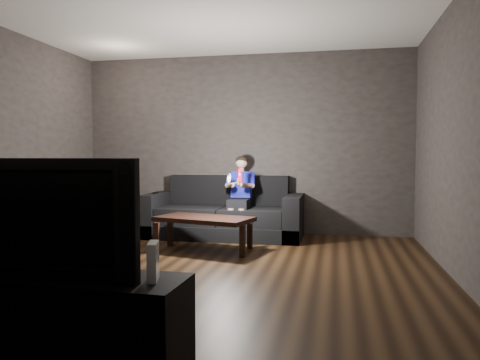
% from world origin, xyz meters
% --- Properties ---
extents(floor, '(5.00, 5.00, 0.00)m').
position_xyz_m(floor, '(0.00, 0.00, 0.00)').
color(floor, black).
rests_on(floor, ground).
extents(back_wall, '(5.00, 0.04, 2.70)m').
position_xyz_m(back_wall, '(0.00, 2.50, 1.35)').
color(back_wall, '#342E2D').
rests_on(back_wall, ground).
extents(front_wall, '(5.00, 0.04, 2.70)m').
position_xyz_m(front_wall, '(0.00, -2.50, 1.35)').
color(front_wall, '#342E2D').
rests_on(front_wall, ground).
extents(right_wall, '(0.04, 5.00, 2.70)m').
position_xyz_m(right_wall, '(2.50, 0.00, 1.35)').
color(right_wall, '#342E2D').
rests_on(right_wall, ground).
extents(ceiling, '(5.00, 5.00, 0.02)m').
position_xyz_m(ceiling, '(0.00, 0.00, 2.70)').
color(ceiling, white).
rests_on(ceiling, back_wall).
extents(sofa, '(2.26, 0.97, 0.87)m').
position_xyz_m(sofa, '(-0.19, 2.05, 0.28)').
color(sofa, black).
rests_on(sofa, floor).
extents(child, '(0.42, 0.52, 1.04)m').
position_xyz_m(child, '(0.06, 1.98, 0.71)').
color(child, black).
rests_on(child, sofa).
extents(wii_remote_red, '(0.05, 0.07, 0.19)m').
position_xyz_m(wii_remote_red, '(0.14, 1.58, 0.91)').
color(wii_remote_red, red).
rests_on(wii_remote_red, child).
extents(nunchuk_white, '(0.07, 0.09, 0.14)m').
position_xyz_m(nunchuk_white, '(-0.01, 1.58, 0.87)').
color(nunchuk_white, silver).
rests_on(nunchuk_white, child).
extents(wii_remote_black, '(0.04, 0.14, 0.03)m').
position_xyz_m(wii_remote_black, '(-1.21, 1.96, 0.63)').
color(wii_remote_black, black).
rests_on(wii_remote_black, sofa).
extents(coffee_table, '(1.27, 0.85, 0.42)m').
position_xyz_m(coffee_table, '(-0.19, 1.00, 0.37)').
color(coffee_table, black).
rests_on(coffee_table, floor).
extents(media_console, '(1.50, 0.47, 0.53)m').
position_xyz_m(media_console, '(-0.11, -2.27, 0.27)').
color(media_console, black).
rests_on(media_console, floor).
extents(tv, '(1.09, 0.17, 0.63)m').
position_xyz_m(tv, '(-0.11, -2.27, 0.85)').
color(tv, black).
rests_on(tv, media_console).
extents(wii_console, '(0.08, 0.16, 0.20)m').
position_xyz_m(wii_console, '(0.48, -2.27, 0.63)').
color(wii_console, silver).
rests_on(wii_console, media_console).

